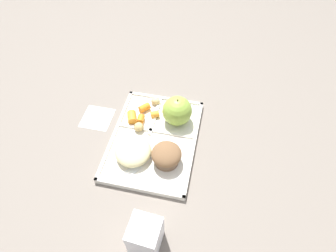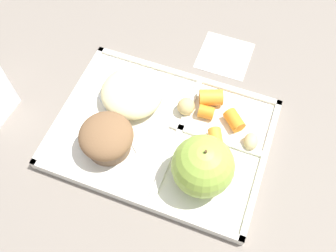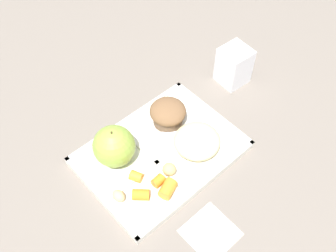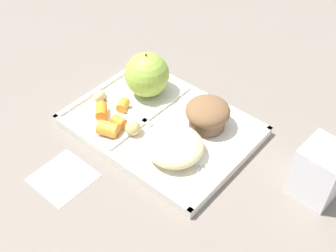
{
  "view_description": "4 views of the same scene",
  "coord_description": "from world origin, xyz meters",
  "px_view_note": "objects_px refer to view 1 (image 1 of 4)",
  "views": [
    {
      "loc": [
        0.47,
        0.14,
        0.7
      ],
      "look_at": [
        -0.01,
        0.04,
        0.08
      ],
      "focal_mm": 30.6,
      "sensor_mm": 36.0,
      "label": 1
    },
    {
      "loc": [
        -0.11,
        0.27,
        0.54
      ],
      "look_at": [
        -0.02,
        0.02,
        0.08
      ],
      "focal_mm": 40.43,
      "sensor_mm": 36.0,
      "label": 2
    },
    {
      "loc": [
        -0.31,
        -0.36,
        0.72
      ],
      "look_at": [
        0.03,
        0.01,
        0.06
      ],
      "focal_mm": 41.63,
      "sensor_mm": 36.0,
      "label": 3
    },
    {
      "loc": [
        0.38,
        -0.42,
        0.56
      ],
      "look_at": [
        0.04,
        -0.02,
        0.05
      ],
      "focal_mm": 44.78,
      "sensor_mm": 36.0,
      "label": 4
    }
  ],
  "objects_px": {
    "green_apple": "(177,111)",
    "bran_muffin": "(166,155)",
    "lunch_tray": "(154,139)",
    "milk_carton": "(145,236)",
    "plastic_fork": "(143,163)"
  },
  "relations": [
    {
      "from": "lunch_tray",
      "to": "bran_muffin",
      "type": "xyz_separation_m",
      "value": [
        0.07,
        0.05,
        0.03
      ]
    },
    {
      "from": "plastic_fork",
      "to": "milk_carton",
      "type": "xyz_separation_m",
      "value": [
        0.2,
        0.06,
        0.04
      ]
    },
    {
      "from": "green_apple",
      "to": "bran_muffin",
      "type": "distance_m",
      "value": 0.15
    },
    {
      "from": "lunch_tray",
      "to": "milk_carton",
      "type": "distance_m",
      "value": 0.3
    },
    {
      "from": "plastic_fork",
      "to": "milk_carton",
      "type": "height_order",
      "value": "milk_carton"
    },
    {
      "from": "green_apple",
      "to": "bran_muffin",
      "type": "bearing_deg",
      "value": 0.0
    },
    {
      "from": "green_apple",
      "to": "plastic_fork",
      "type": "xyz_separation_m",
      "value": [
        0.17,
        -0.06,
        -0.04
      ]
    },
    {
      "from": "lunch_tray",
      "to": "green_apple",
      "type": "relative_size",
      "value": 3.59
    },
    {
      "from": "green_apple",
      "to": "milk_carton",
      "type": "relative_size",
      "value": 0.95
    },
    {
      "from": "green_apple",
      "to": "lunch_tray",
      "type": "bearing_deg",
      "value": -32.86
    },
    {
      "from": "bran_muffin",
      "to": "green_apple",
      "type": "bearing_deg",
      "value": -180.0
    },
    {
      "from": "bran_muffin",
      "to": "milk_carton",
      "type": "xyz_separation_m",
      "value": [
        0.22,
        -0.0,
        0.01
      ]
    },
    {
      "from": "green_apple",
      "to": "bran_muffin",
      "type": "height_order",
      "value": "green_apple"
    },
    {
      "from": "lunch_tray",
      "to": "milk_carton",
      "type": "bearing_deg",
      "value": 10.26
    },
    {
      "from": "bran_muffin",
      "to": "plastic_fork",
      "type": "height_order",
      "value": "bran_muffin"
    }
  ]
}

